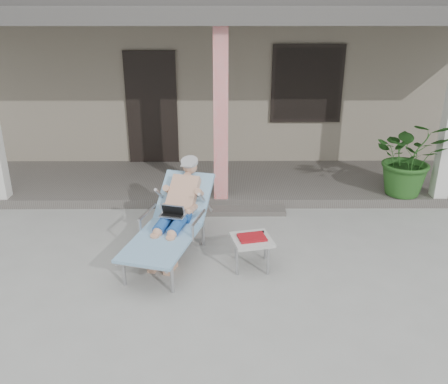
{
  "coord_description": "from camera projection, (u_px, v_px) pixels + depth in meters",
  "views": [
    {
      "loc": [
        0.01,
        -4.9,
        3.05
      ],
      "look_at": [
        0.04,
        0.6,
        0.85
      ],
      "focal_mm": 38.0,
      "sensor_mm": 36.0,
      "label": 1
    }
  ],
  "objects": [
    {
      "name": "house",
      "position": [
        221.0,
        66.0,
        11.09
      ],
      "size": [
        10.4,
        5.4,
        3.3
      ],
      "color": "gray",
      "rests_on": "ground"
    },
    {
      "name": "ground",
      "position": [
        221.0,
        276.0,
        5.68
      ],
      "size": [
        60.0,
        60.0,
        0.0
      ],
      "primitive_type": "plane",
      "color": "#9E9E99",
      "rests_on": "ground"
    },
    {
      "name": "potted_palm",
      "position": [
        410.0,
        157.0,
        7.5
      ],
      "size": [
        1.26,
        1.13,
        1.25
      ],
      "primitive_type": "imported",
      "rotation": [
        0.0,
        0.0,
        -0.15
      ],
      "color": "#26591E",
      "rests_on": "porch_deck"
    },
    {
      "name": "lounger",
      "position": [
        173.0,
        201.0,
        5.96
      ],
      "size": [
        1.13,
        1.9,
        1.19
      ],
      "rotation": [
        0.0,
        0.0,
        -0.27
      ],
      "color": "#B7B7BC",
      "rests_on": "ground"
    },
    {
      "name": "porch_step",
      "position": [
        221.0,
        211.0,
        7.39
      ],
      "size": [
        2.0,
        0.3,
        0.07
      ],
      "primitive_type": "cube",
      "color": "#605B56",
      "rests_on": "ground"
    },
    {
      "name": "side_table",
      "position": [
        252.0,
        241.0,
        5.77
      ],
      "size": [
        0.56,
        0.56,
        0.42
      ],
      "rotation": [
        0.0,
        0.0,
        0.22
      ],
      "color": "beige",
      "rests_on": "ground"
    },
    {
      "name": "porch_deck",
      "position": [
        221.0,
        182.0,
        8.44
      ],
      "size": [
        10.0,
        2.0,
        0.15
      ],
      "primitive_type": "cube",
      "color": "#605B56",
      "rests_on": "ground"
    },
    {
      "name": "porch_overhang",
      "position": [
        221.0,
        21.0,
        7.38
      ],
      "size": [
        10.0,
        2.3,
        2.85
      ],
      "color": "silver",
      "rests_on": "porch_deck"
    }
  ]
}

